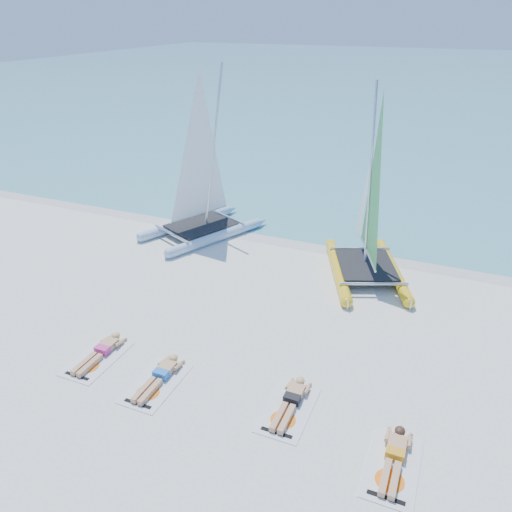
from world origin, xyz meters
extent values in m
plane|color=white|center=(0.00, 0.00, 0.00)|extent=(140.00, 140.00, 0.00)
cube|color=#6CB0B4|center=(0.00, 63.00, 0.01)|extent=(140.00, 115.00, 0.01)
cube|color=silver|center=(0.00, 5.50, 0.00)|extent=(140.00, 1.40, 0.01)
cylinder|color=silver|center=(-4.62, 5.05, 0.19)|extent=(2.17, 4.07, 0.38)
cone|color=silver|center=(-3.62, 7.20, 0.19)|extent=(0.56, 0.65, 0.36)
cylinder|color=silver|center=(-2.88, 4.23, 0.19)|extent=(2.17, 4.07, 0.38)
cone|color=silver|center=(-1.87, 6.39, 0.19)|extent=(0.56, 0.65, 0.36)
cube|color=black|center=(-3.75, 4.64, 0.41)|extent=(2.68, 2.93, 0.03)
cylinder|color=silver|center=(-3.43, 5.34, 3.38)|extent=(0.56, 1.07, 5.94)
cylinder|color=yellow|center=(2.10, 3.43, 0.18)|extent=(1.89, 3.99, 0.37)
cone|color=yellow|center=(1.25, 5.56, 0.18)|extent=(0.52, 0.62, 0.35)
cylinder|color=yellow|center=(3.82, 4.13, 0.18)|extent=(1.89, 3.99, 0.37)
cone|color=yellow|center=(2.97, 6.25, 0.18)|extent=(0.52, 0.62, 0.35)
cube|color=black|center=(2.96, 3.78, 0.40)|extent=(2.51, 2.79, 0.03)
cylinder|color=silver|center=(2.68, 4.47, 3.25)|extent=(0.49, 1.04, 5.72)
cube|color=silver|center=(-2.42, -3.40, 0.01)|extent=(1.00, 1.85, 0.02)
cube|color=tan|center=(-2.42, -2.97, 0.12)|extent=(0.36, 0.55, 0.17)
cube|color=#CF3082|center=(-2.42, -3.17, 0.12)|extent=(0.37, 0.22, 0.17)
cube|color=tan|center=(-2.42, -3.77, 0.09)|extent=(0.31, 0.85, 0.13)
sphere|color=tan|center=(-2.42, -2.60, 0.16)|extent=(0.21, 0.21, 0.21)
ellipsoid|color=tan|center=(-2.42, -2.59, 0.20)|extent=(0.22, 0.24, 0.15)
cube|color=silver|center=(-0.50, -3.62, 0.01)|extent=(1.00, 1.85, 0.02)
cube|color=tan|center=(-0.50, -3.19, 0.12)|extent=(0.36, 0.55, 0.17)
cube|color=blue|center=(-0.50, -3.39, 0.12)|extent=(0.37, 0.22, 0.17)
cube|color=tan|center=(-0.50, -3.99, 0.09)|extent=(0.31, 0.85, 0.13)
sphere|color=tan|center=(-0.50, -2.82, 0.16)|extent=(0.21, 0.21, 0.21)
ellipsoid|color=tan|center=(-0.50, -2.81, 0.20)|extent=(0.22, 0.24, 0.15)
cube|color=silver|center=(2.70, -3.21, 0.01)|extent=(1.00, 1.85, 0.02)
cube|color=tan|center=(2.70, -2.78, 0.12)|extent=(0.36, 0.55, 0.17)
cube|color=black|center=(2.70, -2.98, 0.12)|extent=(0.37, 0.22, 0.17)
cube|color=tan|center=(2.70, -3.58, 0.09)|extent=(0.31, 0.85, 0.13)
sphere|color=tan|center=(2.70, -2.41, 0.16)|extent=(0.21, 0.21, 0.21)
ellipsoid|color=tan|center=(2.70, -2.40, 0.20)|extent=(0.22, 0.24, 0.15)
cube|color=silver|center=(5.10, -3.89, 0.01)|extent=(1.00, 1.85, 0.02)
cube|color=tan|center=(5.10, -3.46, 0.12)|extent=(0.36, 0.55, 0.17)
cube|color=orange|center=(5.10, -3.66, 0.12)|extent=(0.37, 0.22, 0.17)
cube|color=tan|center=(5.10, -4.26, 0.09)|extent=(0.31, 0.85, 0.13)
sphere|color=tan|center=(5.10, -3.09, 0.16)|extent=(0.21, 0.21, 0.21)
ellipsoid|color=#382214|center=(5.10, -3.08, 0.20)|extent=(0.22, 0.24, 0.15)
camera|label=1|loc=(5.32, -11.27, 8.01)|focal=35.00mm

